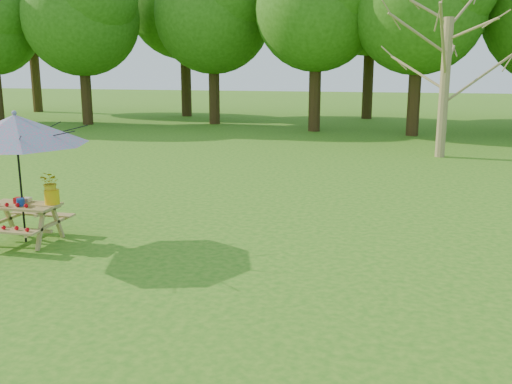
# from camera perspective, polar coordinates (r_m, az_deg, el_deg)

# --- Properties ---
(ground) EXTENTS (120.00, 120.00, 0.00)m
(ground) POSITION_cam_1_polar(r_m,az_deg,el_deg) (6.20, -1.14, -16.40)
(ground) COLOR #296D14
(ground) RESTS_ON ground
(picnic_table) EXTENTS (1.20, 1.32, 0.67)m
(picnic_table) POSITION_cam_1_polar(r_m,az_deg,el_deg) (10.61, -22.16, -2.96)
(picnic_table) COLOR #A8884B
(picnic_table) RESTS_ON ground
(patio_umbrella) EXTENTS (2.58, 2.58, 2.27)m
(patio_umbrella) POSITION_cam_1_polar(r_m,az_deg,el_deg) (10.32, -22.90, 5.76)
(patio_umbrella) COLOR black
(patio_umbrella) RESTS_ON ground
(produce_bins) EXTENTS (0.29, 0.43, 0.13)m
(produce_bins) POSITION_cam_1_polar(r_m,az_deg,el_deg) (10.56, -22.41, -0.83)
(produce_bins) COLOR red
(produce_bins) RESTS_ON picnic_table
(tomatoes_row) EXTENTS (0.77, 0.13, 0.07)m
(tomatoes_row) POSITION_cam_1_polar(r_m,az_deg,el_deg) (10.47, -23.56, -1.15)
(tomatoes_row) COLOR red
(tomatoes_row) RESTS_ON picnic_table
(flower_bucket) EXTENTS (0.40, 0.37, 0.56)m
(flower_bucket) POSITION_cam_1_polar(r_m,az_deg,el_deg) (10.32, -19.80, 0.50)
(flower_bucket) COLOR #EDB30C
(flower_bucket) RESTS_ON picnic_table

